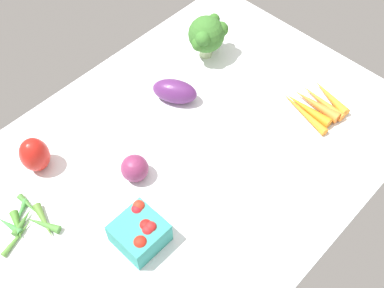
{
  "coord_description": "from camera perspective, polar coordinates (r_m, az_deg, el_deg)",
  "views": [
    {
      "loc": [
        -47.59,
        -45.54,
        94.96
      ],
      "look_at": [
        0.0,
        0.0,
        4.0
      ],
      "focal_mm": 44.63,
      "sensor_mm": 36.0,
      "label": 1
    }
  ],
  "objects": [
    {
      "name": "okra_pile",
      "position": [
        1.09,
        -19.02,
        -8.85
      ],
      "size": [
        12.69,
        13.91,
        1.92
      ],
      "color": "#538131",
      "rests_on": "tablecloth"
    },
    {
      "name": "red_onion_near_basket",
      "position": [
        1.08,
        -6.87,
        -2.89
      ],
      "size": [
        6.3,
        6.3,
        6.3
      ],
      "primitive_type": "sphere",
      "color": "#7D2B53",
      "rests_on": "tablecloth"
    },
    {
      "name": "carrot_bunch",
      "position": [
        1.25,
        14.55,
        4.58
      ],
      "size": [
        14.49,
        16.4,
        2.96
      ],
      "color": "orange",
      "rests_on": "tablecloth"
    },
    {
      "name": "broccoli_head",
      "position": [
        1.3,
        1.78,
        12.9
      ],
      "size": [
        11.27,
        9.85,
        12.34
      ],
      "color": "#A5BE89",
      "rests_on": "tablecloth"
    },
    {
      "name": "tablecloth",
      "position": [
        1.15,
        -0.0,
        -0.88
      ],
      "size": [
        104.0,
        76.0,
        2.0
      ],
      "primitive_type": "cube",
      "color": "white",
      "rests_on": "ground"
    },
    {
      "name": "berry_basket",
      "position": [
        1.0,
        -6.22,
        -10.41
      ],
      "size": [
        9.63,
        9.63,
        7.03
      ],
      "color": "teal",
      "rests_on": "tablecloth"
    },
    {
      "name": "eggplant",
      "position": [
        1.22,
        -2.07,
        6.32
      ],
      "size": [
        10.93,
        13.04,
        6.1
      ],
      "primitive_type": "ellipsoid",
      "rotation": [
        0.0,
        0.0,
        5.22
      ],
      "color": "#582663",
      "rests_on": "tablecloth"
    },
    {
      "name": "bell_pepper_red",
      "position": [
        1.13,
        -18.29,
        -1.22
      ],
      "size": [
        6.88,
        6.88,
        9.28
      ],
      "primitive_type": "ellipsoid",
      "rotation": [
        0.0,
        0.0,
        0.04
      ],
      "color": "red",
      "rests_on": "tablecloth"
    }
  ]
}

